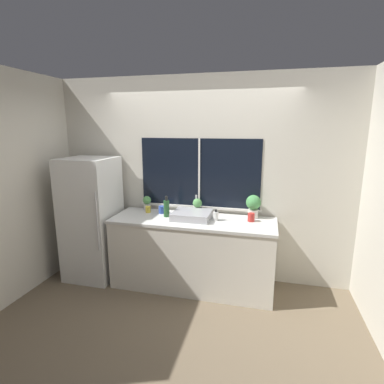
{
  "coord_description": "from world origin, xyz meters",
  "views": [
    {
      "loc": [
        0.87,
        -3.16,
        2.05
      ],
      "look_at": [
        -0.01,
        0.33,
        1.26
      ],
      "focal_mm": 28.0,
      "sensor_mm": 36.0,
      "label": 1
    }
  ],
  "objects_px": {
    "refrigerator": "(92,219)",
    "mug_yellow": "(148,209)",
    "potted_plant_right": "(253,205)",
    "soap_bottle": "(216,216)",
    "sink": "(192,215)",
    "bottle_tall": "(166,208)",
    "mug_red": "(251,217)",
    "mug_blue": "(162,210)",
    "potted_plant_left": "(147,202)",
    "potted_plant_center": "(197,206)"
  },
  "relations": [
    {
      "from": "potted_plant_left",
      "to": "potted_plant_center",
      "type": "bearing_deg",
      "value": 0.0
    },
    {
      "from": "sink",
      "to": "potted_plant_right",
      "type": "bearing_deg",
      "value": 17.04
    },
    {
      "from": "potted_plant_right",
      "to": "soap_bottle",
      "type": "height_order",
      "value": "potted_plant_right"
    },
    {
      "from": "potted_plant_left",
      "to": "potted_plant_right",
      "type": "distance_m",
      "value": 1.45
    },
    {
      "from": "potted_plant_left",
      "to": "potted_plant_right",
      "type": "height_order",
      "value": "potted_plant_right"
    },
    {
      "from": "potted_plant_left",
      "to": "bottle_tall",
      "type": "xyz_separation_m",
      "value": [
        0.36,
        -0.23,
        0.01
      ]
    },
    {
      "from": "mug_yellow",
      "to": "soap_bottle",
      "type": "bearing_deg",
      "value": -7.43
    },
    {
      "from": "soap_bottle",
      "to": "mug_red",
      "type": "height_order",
      "value": "soap_bottle"
    },
    {
      "from": "mug_red",
      "to": "mug_blue",
      "type": "distance_m",
      "value": 1.19
    },
    {
      "from": "refrigerator",
      "to": "soap_bottle",
      "type": "relative_size",
      "value": 11.77
    },
    {
      "from": "bottle_tall",
      "to": "mug_blue",
      "type": "distance_m",
      "value": 0.18
    },
    {
      "from": "refrigerator",
      "to": "soap_bottle",
      "type": "xyz_separation_m",
      "value": [
        1.69,
        0.07,
        0.14
      ]
    },
    {
      "from": "bottle_tall",
      "to": "mug_blue",
      "type": "height_order",
      "value": "bottle_tall"
    },
    {
      "from": "soap_bottle",
      "to": "mug_red",
      "type": "distance_m",
      "value": 0.43
    },
    {
      "from": "sink",
      "to": "mug_red",
      "type": "relative_size",
      "value": 4.59
    },
    {
      "from": "refrigerator",
      "to": "bottle_tall",
      "type": "bearing_deg",
      "value": 4.22
    },
    {
      "from": "mug_blue",
      "to": "mug_yellow",
      "type": "relative_size",
      "value": 1.18
    },
    {
      "from": "soap_bottle",
      "to": "potted_plant_center",
      "type": "bearing_deg",
      "value": 141.1
    },
    {
      "from": "refrigerator",
      "to": "bottle_tall",
      "type": "xyz_separation_m",
      "value": [
        1.05,
        0.08,
        0.2
      ]
    },
    {
      "from": "mug_yellow",
      "to": "potted_plant_left",
      "type": "bearing_deg",
      "value": 118.08
    },
    {
      "from": "sink",
      "to": "potted_plant_right",
      "type": "distance_m",
      "value": 0.79
    },
    {
      "from": "potted_plant_center",
      "to": "mug_yellow",
      "type": "relative_size",
      "value": 2.47
    },
    {
      "from": "refrigerator",
      "to": "potted_plant_left",
      "type": "bearing_deg",
      "value": 24.28
    },
    {
      "from": "sink",
      "to": "mug_blue",
      "type": "relative_size",
      "value": 4.79
    },
    {
      "from": "soap_bottle",
      "to": "bottle_tall",
      "type": "relative_size",
      "value": 0.52
    },
    {
      "from": "refrigerator",
      "to": "sink",
      "type": "height_order",
      "value": "refrigerator"
    },
    {
      "from": "potted_plant_right",
      "to": "potted_plant_left",
      "type": "bearing_deg",
      "value": -180.0
    },
    {
      "from": "soap_bottle",
      "to": "potted_plant_right",
      "type": "bearing_deg",
      "value": 28.21
    },
    {
      "from": "bottle_tall",
      "to": "mug_yellow",
      "type": "xyz_separation_m",
      "value": [
        -0.3,
        0.12,
        -0.07
      ]
    },
    {
      "from": "bottle_tall",
      "to": "soap_bottle",
      "type": "bearing_deg",
      "value": -0.38
    },
    {
      "from": "soap_bottle",
      "to": "potted_plant_left",
      "type": "bearing_deg",
      "value": 166.85
    },
    {
      "from": "potted_plant_center",
      "to": "soap_bottle",
      "type": "relative_size",
      "value": 1.47
    },
    {
      "from": "bottle_tall",
      "to": "potted_plant_center",
      "type": "bearing_deg",
      "value": 33.28
    },
    {
      "from": "sink",
      "to": "mug_yellow",
      "type": "distance_m",
      "value": 0.65
    },
    {
      "from": "sink",
      "to": "soap_bottle",
      "type": "xyz_separation_m",
      "value": [
        0.31,
        -0.01,
        0.01
      ]
    },
    {
      "from": "mug_blue",
      "to": "soap_bottle",
      "type": "bearing_deg",
      "value": -9.96
    },
    {
      "from": "refrigerator",
      "to": "mug_yellow",
      "type": "height_order",
      "value": "refrigerator"
    },
    {
      "from": "refrigerator",
      "to": "mug_blue",
      "type": "relative_size",
      "value": 16.74
    },
    {
      "from": "mug_red",
      "to": "sink",
      "type": "bearing_deg",
      "value": -175.16
    },
    {
      "from": "potted_plant_right",
      "to": "soap_bottle",
      "type": "distance_m",
      "value": 0.51
    },
    {
      "from": "sink",
      "to": "potted_plant_left",
      "type": "distance_m",
      "value": 0.74
    },
    {
      "from": "potted_plant_right",
      "to": "bottle_tall",
      "type": "bearing_deg",
      "value": -167.95
    },
    {
      "from": "potted_plant_left",
      "to": "potted_plant_center",
      "type": "relative_size",
      "value": 0.96
    },
    {
      "from": "refrigerator",
      "to": "potted_plant_left",
      "type": "distance_m",
      "value": 0.77
    },
    {
      "from": "soap_bottle",
      "to": "mug_blue",
      "type": "height_order",
      "value": "soap_bottle"
    },
    {
      "from": "sink",
      "to": "potted_plant_left",
      "type": "relative_size",
      "value": 2.39
    },
    {
      "from": "soap_bottle",
      "to": "sink",
      "type": "bearing_deg",
      "value": 178.67
    },
    {
      "from": "refrigerator",
      "to": "mug_blue",
      "type": "xyz_separation_m",
      "value": [
        0.93,
        0.21,
        0.13
      ]
    },
    {
      "from": "refrigerator",
      "to": "sink",
      "type": "bearing_deg",
      "value": 3.31
    },
    {
      "from": "sink",
      "to": "potted_plant_right",
      "type": "height_order",
      "value": "potted_plant_right"
    }
  ]
}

